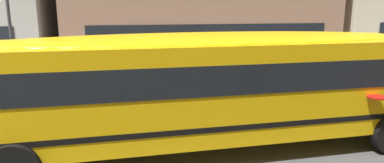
# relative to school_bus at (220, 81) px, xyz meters

# --- Properties ---
(ground_plane) EXTENTS (400.00, 400.00, 0.00)m
(ground_plane) POSITION_rel_school_bus_xyz_m (0.35, 1.30, -1.70)
(ground_plane) COLOR #4C4C4F
(sidewalk_far) EXTENTS (120.00, 3.00, 0.01)m
(sidewalk_far) POSITION_rel_school_bus_xyz_m (0.35, 9.33, -1.69)
(sidewalk_far) COLOR gray
(sidewalk_far) RESTS_ON ground_plane
(lane_centreline) EXTENTS (110.00, 0.16, 0.01)m
(lane_centreline) POSITION_rel_school_bus_xyz_m (0.35, 1.30, -1.70)
(lane_centreline) COLOR silver
(lane_centreline) RESTS_ON ground_plane
(school_bus) EXTENTS (12.85, 3.05, 2.86)m
(school_bus) POSITION_rel_school_bus_xyz_m (0.00, 0.00, 0.00)
(school_bus) COLOR yellow
(school_bus) RESTS_ON ground_plane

